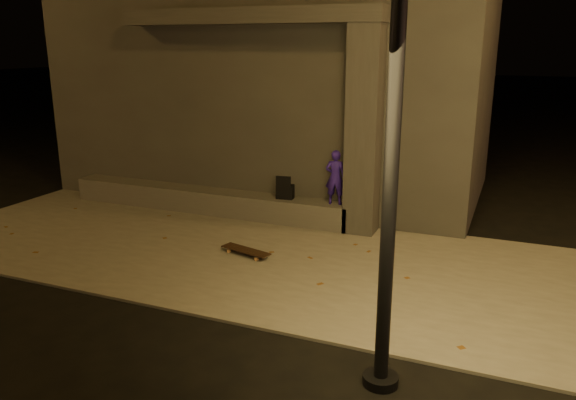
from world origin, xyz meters
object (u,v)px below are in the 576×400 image
at_px(skateboarder, 335,177).
at_px(backpack, 285,191).
at_px(skateboard, 246,251).
at_px(column, 364,132).

bearing_deg(skateboarder, backpack, -8.25).
bearing_deg(skateboard, skateboarder, 80.08).
relative_size(skateboarder, skateboard, 1.11).
bearing_deg(skateboarder, skateboard, 57.09).
distance_m(skateboarder, skateboard, 2.26).
bearing_deg(backpack, skateboarder, -7.35).
xyz_separation_m(skateboarder, backpack, (-0.98, 0.00, -0.35)).
relative_size(column, skateboarder, 3.61).
relative_size(skateboarder, backpack, 2.24).
bearing_deg(skateboarder, column, 171.75).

